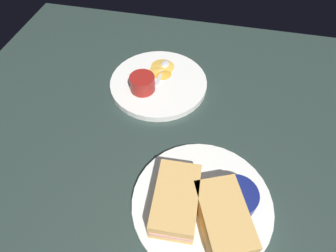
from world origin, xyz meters
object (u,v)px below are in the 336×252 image
at_px(plate_chips_companion, 159,83).
at_px(sandwich_half_near, 176,200).
at_px(ramekin_dark_sauce, 236,197).
at_px(spoon_by_gravy_ramekin, 164,67).
at_px(plate_sandwich_main, 202,203).
at_px(ramekin_light_gravy, 142,83).
at_px(sandwich_half_far, 223,217).
at_px(spoon_by_dark_ramekin, 205,210).

bearing_deg(plate_chips_companion, sandwich_half_near, -160.93).
xyz_separation_m(ramekin_dark_sauce, spoon_by_gravy_ramekin, (0.34, 0.21, -0.02)).
xyz_separation_m(plate_sandwich_main, ramekin_light_gravy, (0.26, 0.19, 0.03)).
height_order(sandwich_half_far, plate_chips_companion, sandwich_half_far).
xyz_separation_m(ramekin_dark_sauce, plate_chips_companion, (0.29, 0.21, -0.03)).
relative_size(ramekin_dark_sauce, ramekin_light_gravy, 1.23).
bearing_deg(ramekin_dark_sauce, spoon_by_dark_ramekin, 119.71).
xyz_separation_m(sandwich_half_far, ramekin_dark_sauce, (0.04, -0.02, -0.00)).
bearing_deg(plate_sandwich_main, spoon_by_dark_ramekin, -158.76).
bearing_deg(ramekin_dark_sauce, sandwich_half_far, 156.47).
xyz_separation_m(plate_chips_companion, ramekin_light_gravy, (-0.04, 0.03, 0.03)).
height_order(plate_sandwich_main, spoon_by_dark_ramekin, spoon_by_dark_ramekin).
bearing_deg(ramekin_dark_sauce, plate_chips_companion, 36.56).
height_order(sandwich_half_far, ramekin_dark_sauce, sandwich_half_far).
distance_m(plate_sandwich_main, ramekin_dark_sauce, 0.07).
height_order(sandwich_half_near, spoon_by_gravy_ramekin, sandwich_half_near).
bearing_deg(sandwich_half_near, plate_sandwich_main, -69.01).
bearing_deg(spoon_by_gravy_ramekin, plate_sandwich_main, -156.32).
height_order(plate_sandwich_main, sandwich_half_near, sandwich_half_near).
distance_m(plate_sandwich_main, spoon_by_dark_ramekin, 0.02).
relative_size(plate_sandwich_main, spoon_by_gravy_ramekin, 2.65).
distance_m(ramekin_dark_sauce, plate_chips_companion, 0.36).
bearing_deg(sandwich_half_near, spoon_by_dark_ramekin, -89.00).
distance_m(plate_chips_companion, ramekin_light_gravy, 0.06).
height_order(plate_sandwich_main, plate_chips_companion, same).
relative_size(sandwich_half_near, sandwich_half_far, 0.91).
xyz_separation_m(sandwich_half_near, plate_chips_companion, (0.32, 0.11, -0.03)).
bearing_deg(spoon_by_dark_ramekin, spoon_by_gravy_ramekin, 23.57).
distance_m(ramekin_dark_sauce, spoon_by_dark_ramekin, 0.06).
bearing_deg(sandwich_half_far, ramekin_light_gravy, 37.49).
bearing_deg(plate_sandwich_main, spoon_by_gravy_ramekin, 23.68).
height_order(sandwich_half_near, spoon_by_dark_ramekin, sandwich_half_near).
relative_size(sandwich_half_far, ramekin_dark_sauce, 1.95).
bearing_deg(ramekin_light_gravy, sandwich_half_near, -153.34).
height_order(sandwich_half_far, ramekin_light_gravy, sandwich_half_far).
bearing_deg(spoon_by_gravy_ramekin, plate_chips_companion, 177.85).
height_order(spoon_by_dark_ramekin, plate_chips_companion, spoon_by_dark_ramekin).
height_order(ramekin_dark_sauce, plate_chips_companion, ramekin_dark_sauce).
bearing_deg(spoon_by_gravy_ramekin, sandwich_half_near, -163.71).
xyz_separation_m(plate_sandwich_main, ramekin_dark_sauce, (0.01, -0.06, 0.03)).
xyz_separation_m(ramekin_dark_sauce, ramekin_light_gravy, (0.25, 0.25, 0.00)).
xyz_separation_m(plate_chips_companion, spoon_by_gravy_ramekin, (0.05, -0.00, 0.01)).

